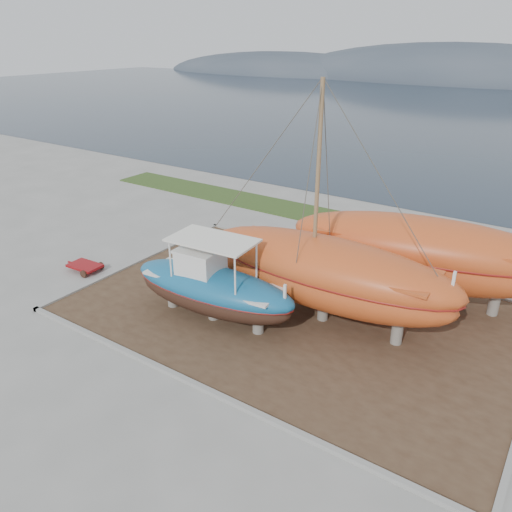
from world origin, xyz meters
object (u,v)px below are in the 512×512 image
Objects in this scene: blue_caique at (212,280)px; red_trailer at (85,268)px; white_dinghy at (220,258)px; orange_sailboat at (329,211)px; orange_bare_hull at (418,261)px.

red_trailer is at bearing 175.40° from blue_caique.
blue_caique is 1.59× the size of white_dinghy.
orange_sailboat is at bearing 8.28° from red_trailer.
white_dinghy is 6.76m from red_trailer.
blue_caique is 2.98× the size of red_trailer.
blue_caique is 4.58m from white_dinghy.
orange_bare_hull is at bearing 19.98° from red_trailer.
orange_sailboat is (3.75, 2.48, 2.94)m from blue_caique.
blue_caique is 5.37m from orange_sailboat.
orange_bare_hull is at bearing 55.90° from orange_sailboat.
orange_bare_hull reaches higher than blue_caique.
blue_caique is at bearing -145.05° from orange_bare_hull.
orange_bare_hull is (8.80, 2.59, 1.15)m from white_dinghy.
orange_sailboat is 0.96× the size of orange_bare_hull.
orange_bare_hull reaches higher than red_trailer.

